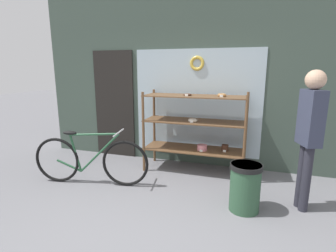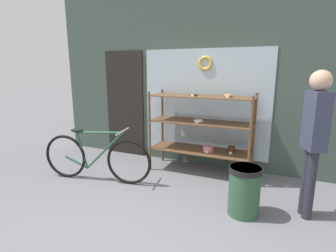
{
  "view_description": "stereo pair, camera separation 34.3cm",
  "coord_description": "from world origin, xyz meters",
  "px_view_note": "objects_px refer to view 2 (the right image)",
  "views": [
    {
      "loc": [
        1.15,
        -2.35,
        1.77
      ],
      "look_at": [
        0.13,
        0.84,
        1.03
      ],
      "focal_mm": 28.0,
      "sensor_mm": 36.0,
      "label": 1
    },
    {
      "loc": [
        1.47,
        -2.22,
        1.77
      ],
      "look_at": [
        0.13,
        0.84,
        1.03
      ],
      "focal_mm": 28.0,
      "sensor_mm": 36.0,
      "label": 2
    }
  ],
  "objects_px": {
    "trash_bin": "(244,189)",
    "pedestrian": "(314,133)",
    "display_case": "(202,126)",
    "bicycle": "(96,158)"
  },
  "relations": [
    {
      "from": "display_case",
      "to": "pedestrian",
      "type": "relative_size",
      "value": 0.98
    },
    {
      "from": "pedestrian",
      "to": "trash_bin",
      "type": "xyz_separation_m",
      "value": [
        -0.7,
        -0.27,
        -0.71
      ]
    },
    {
      "from": "trash_bin",
      "to": "pedestrian",
      "type": "bearing_deg",
      "value": 20.83
    },
    {
      "from": "display_case",
      "to": "bicycle",
      "type": "distance_m",
      "value": 1.8
    },
    {
      "from": "display_case",
      "to": "pedestrian",
      "type": "distance_m",
      "value": 1.78
    },
    {
      "from": "display_case",
      "to": "trash_bin",
      "type": "xyz_separation_m",
      "value": [
        0.87,
        -1.08,
        -0.49
      ]
    },
    {
      "from": "pedestrian",
      "to": "trash_bin",
      "type": "relative_size",
      "value": 2.85
    },
    {
      "from": "display_case",
      "to": "pedestrian",
      "type": "xyz_separation_m",
      "value": [
        1.56,
        -0.82,
        0.22
      ]
    },
    {
      "from": "pedestrian",
      "to": "trash_bin",
      "type": "height_order",
      "value": "pedestrian"
    },
    {
      "from": "display_case",
      "to": "trash_bin",
      "type": "height_order",
      "value": "display_case"
    }
  ]
}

